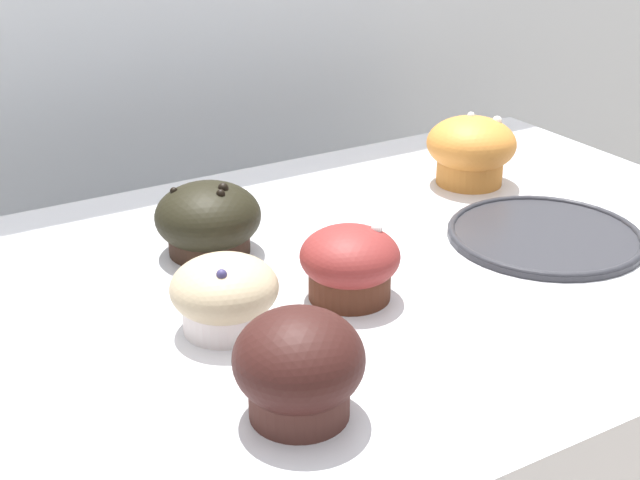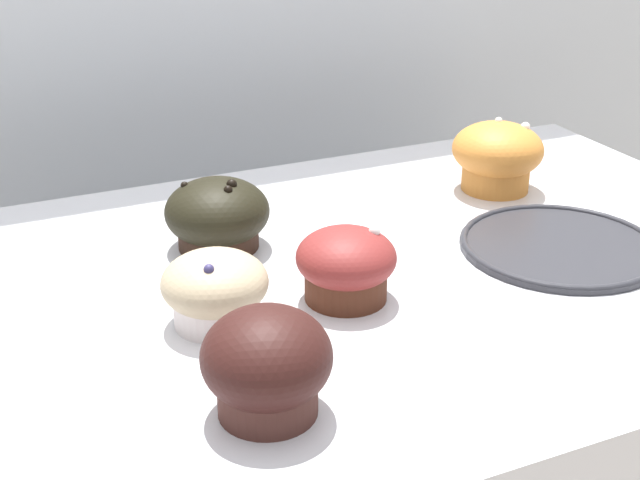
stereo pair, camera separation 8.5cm
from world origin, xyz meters
TOP-DOWN VIEW (x-y plane):
  - wall_back at (0.00, 0.60)m, footprint 3.20×0.10m
  - muffin_front_center at (-0.03, -0.05)m, footprint 0.09×0.09m
  - muffin_back_left at (-0.16, -0.19)m, footprint 0.10×0.10m
  - muffin_back_right at (0.26, 0.13)m, footprint 0.11×0.11m
  - muffin_front_left at (-0.10, 0.11)m, footprint 0.11×0.11m
  - muffin_front_right at (-0.15, -0.04)m, footprint 0.10×0.10m
  - serving_plate at (0.23, -0.04)m, footprint 0.21×0.21m

SIDE VIEW (x-z plane):
  - wall_back at x=0.00m, z-range 0.00..1.80m
  - serving_plate at x=0.23m, z-range 0.92..0.93m
  - muffin_front_right at x=-0.15m, z-range 0.92..0.99m
  - muffin_front_center at x=-0.03m, z-range 0.92..0.99m
  - muffin_front_left at x=-0.10m, z-range 0.91..0.99m
  - muffin_back_left at x=-0.16m, z-range 0.92..1.00m
  - muffin_back_right at x=0.26m, z-range 0.92..1.01m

